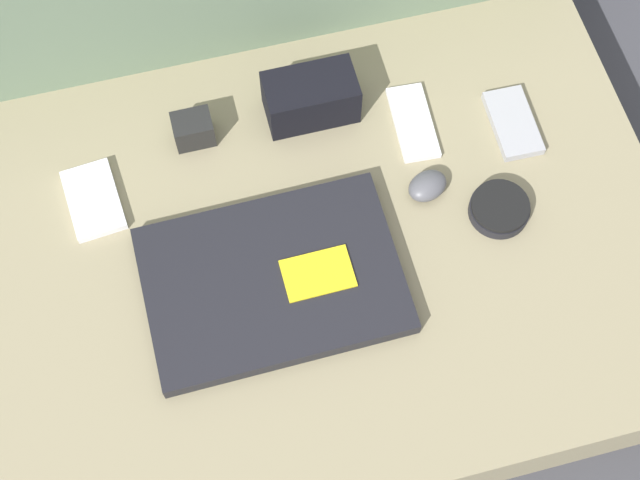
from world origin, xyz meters
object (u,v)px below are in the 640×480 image
Objects in this scene: phone_silver at (413,122)px; laptop at (273,280)px; camera_pouch at (311,97)px; computer_mouse at (428,186)px; speaker_puck at (499,209)px; phone_black at (94,200)px; charger_brick at (193,129)px; phone_small at (513,123)px.

laptop is at bearing -139.11° from phone_silver.
phone_silver is at bearing -22.95° from camera_pouch.
computer_mouse reaches higher than laptop.
phone_black is (-0.53, 0.15, -0.01)m from speaker_puck.
camera_pouch reaches higher than computer_mouse.
charger_brick is at bearing 149.88° from speaker_puck.
phone_black is at bearing 178.94° from phone_small.
camera_pouch is (-0.21, 0.22, 0.02)m from speaker_puck.
charger_brick is (-0.44, 0.09, 0.02)m from phone_small.
phone_small is at bearing 20.93° from laptop.
charger_brick is (-0.17, -0.00, -0.01)m from camera_pouch.
camera_pouch is at bearing 6.57° from phone_black.
phone_silver is at bearing 36.71° from laptop.
laptop is 0.28m from phone_black.
charger_brick reaches higher than phone_black.
laptop is at bearing -156.98° from phone_small.
camera_pouch is 0.17m from charger_brick.
speaker_puck is 0.30m from camera_pouch.
laptop is at bearing -45.81° from phone_black.
speaker_puck is 0.14m from phone_small.
phone_small is (0.06, 0.13, -0.00)m from speaker_puck.
phone_black is 0.59m from phone_small.
charger_brick is (-0.29, 0.16, 0.01)m from computer_mouse.
computer_mouse is 0.59× the size of phone_black.
laptop is 0.27m from camera_pouch.
laptop is 4.07× the size of speaker_puck.
phone_black is 1.03× the size of phone_small.
phone_silver is 1.12× the size of phone_small.
computer_mouse reaches higher than speaker_puck.
computer_mouse reaches higher than phone_small.
camera_pouch is (-0.12, 0.16, 0.02)m from computer_mouse.
phone_silver is 2.29× the size of charger_brick.
speaker_puck is at bearing -30.12° from charger_brick.
phone_black is 0.90× the size of camera_pouch.
speaker_puck is 0.18m from phone_silver.
phone_small is (0.38, 0.15, -0.01)m from laptop.
charger_brick reaches higher than laptop.
phone_silver is 1.08× the size of phone_black.
speaker_puck is 0.73× the size of phone_small.
computer_mouse is at bearing -93.37° from phone_silver.
phone_silver is 0.14m from phone_small.
speaker_puck is 0.55m from phone_black.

